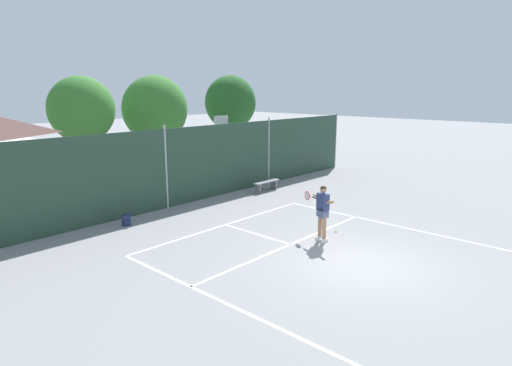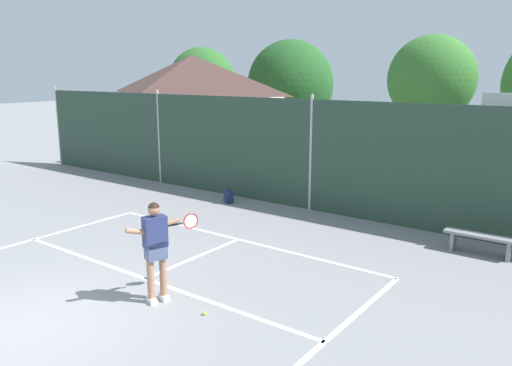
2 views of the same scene
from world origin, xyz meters
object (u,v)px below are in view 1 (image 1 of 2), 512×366
Objects in this scene: tennis_player at (322,208)px; backpack_navy at (126,220)px; basketball_hoop at (221,140)px; tennis_ball at (336,231)px; courtside_bench at (266,184)px.

backpack_navy is at bearing 119.03° from tennis_player.
tennis_ball is at bearing -107.28° from basketball_hoop.
basketball_hoop is 53.79× the size of tennis_ball.
basketball_hoop reaches higher than tennis_ball.
tennis_ball is at bearing -117.61° from courtside_bench.
tennis_ball is 7.58m from backpack_navy.
backpack_navy is (-7.17, -2.53, -2.12)m from basketball_hoop.
basketball_hoop reaches higher than courtside_bench.
tennis_player reaches higher than tennis_ball.
tennis_player reaches higher than backpack_navy.
courtside_bench is at bearing -1.49° from backpack_navy.
tennis_player is at bearing -60.97° from backpack_navy.
courtside_bench is (0.40, -2.73, -1.95)m from basketball_hoop.
tennis_player is 1.16× the size of courtside_bench.
basketball_hoop reaches higher than backpack_navy.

